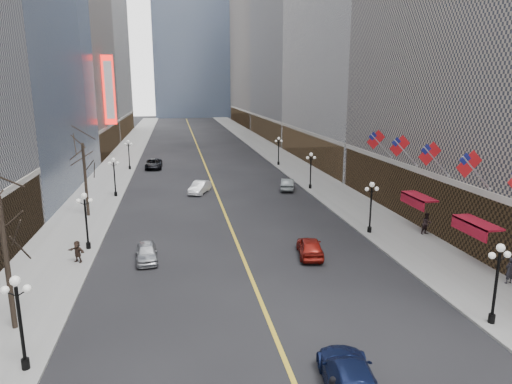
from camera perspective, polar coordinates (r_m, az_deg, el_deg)
name	(u,v)px	position (r m, az deg, el deg)	size (l,w,h in m)	color
sidewalk_east	(286,161)	(79.19, 3.73, 3.90)	(6.00, 230.00, 0.15)	gray
sidewalk_west	(118,166)	(77.50, -16.85, 3.16)	(6.00, 230.00, 0.15)	gray
lane_line	(201,155)	(86.96, -6.89, 4.61)	(0.25, 200.00, 0.02)	gold
bldg_east_c	(316,38)	(117.70, 7.45, 18.58)	(26.60, 40.60, 48.80)	gray
bldg_east_d	(277,29)	(159.80, 2.65, 19.71)	(26.60, 46.60, 62.80)	gray
bldg_west_c	(28,15)	(97.07, -26.59, 19.18)	(26.60, 30.60, 50.80)	gray
streetlamp_east_0	(497,275)	(27.65, 27.91, -9.20)	(1.26, 0.44, 4.52)	black
streetlamp_east_1	(371,202)	(40.71, 14.19, -1.21)	(1.26, 0.44, 4.52)	black
streetlamp_east_2	(311,167)	(57.22, 6.86, 3.15)	(1.26, 0.44, 4.52)	black
streetlamp_east_3	(279,148)	(74.42, 2.84, 5.52)	(1.26, 0.44, 4.52)	black
streetlamp_west_0	(19,313)	(23.28, -27.50, -13.31)	(1.26, 0.44, 4.52)	black
streetlamp_west_1	(86,215)	(37.88, -20.51, -2.71)	(1.26, 0.44, 4.52)	black
streetlamp_west_2	(114,173)	(55.24, -17.30, 2.30)	(1.26, 0.44, 4.52)	black
streetlamp_west_3	(129,152)	(72.91, -15.62, 4.90)	(1.26, 0.44, 4.52)	black
flag_2	(471,166)	(34.77, 25.29, 2.92)	(2.87, 0.12, 2.87)	#B2B2B7
flag_3	(432,156)	(38.90, 21.09, 4.25)	(2.87, 0.12, 2.87)	#B2B2B7
flag_4	(401,148)	(43.21, 17.70, 5.31)	(2.87, 0.12, 2.87)	#B2B2B7
flag_5	(377,141)	(47.66, 14.93, 6.16)	(2.87, 0.12, 2.87)	#B2B2B7
awning_b	(475,224)	(36.11, 25.67, -3.65)	(1.40, 4.00, 0.93)	maroon
awning_c	(417,198)	(42.60, 19.49, -0.69)	(1.40, 4.00, 0.93)	maroon
theatre_marquee	(109,90)	(86.63, -17.89, 12.02)	(2.00, 0.55, 12.00)	red
tree_west_near	(1,217)	(26.27, -29.28, -2.80)	(3.60, 3.60, 7.92)	#2D231C
tree_west_far	(83,155)	(47.18, -20.77, 4.40)	(3.60, 3.60, 7.92)	#2D231C
car_nb_near	(147,252)	(35.03, -13.52, -7.35)	(1.56, 3.88, 1.32)	#AAADB2
car_nb_mid	(200,187)	(55.68, -7.05, 0.59)	(1.53, 4.40, 1.45)	silver
car_nb_far	(154,164)	(73.64, -12.67, 3.45)	(2.50, 5.42, 1.51)	black
car_sb_near	(350,377)	(21.00, 11.65, -21.72)	(2.16, 5.32, 1.54)	#121D46
car_sb_mid	(310,247)	(35.18, 6.77, -6.82)	(1.77, 4.40, 1.50)	maroon
car_sb_far	(287,184)	(57.12, 3.95, 0.98)	(1.55, 4.44, 1.46)	#52585A
ped_ne_corner	(510,270)	(34.15, 29.12, -8.55)	(0.65, 0.48, 1.79)	black
ped_east_walk	(427,224)	(42.08, 20.57, -3.72)	(0.93, 0.51, 1.92)	black
ped_west_far	(77,251)	(35.83, -21.43, -6.94)	(1.50, 0.43, 1.62)	#33241C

